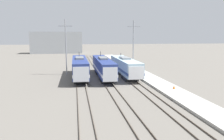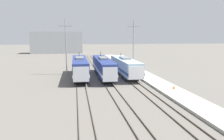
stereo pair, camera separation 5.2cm
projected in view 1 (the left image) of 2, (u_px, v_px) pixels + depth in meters
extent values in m
plane|color=#666059|center=(109.00, 86.00, 38.27)|extent=(400.00, 400.00, 0.00)
cube|color=#4C4238|center=(77.00, 86.00, 37.33)|extent=(0.07, 120.00, 0.15)
cube|color=#4C4238|center=(85.00, 86.00, 37.57)|extent=(0.07, 120.00, 0.15)
cube|color=#4C4238|center=(105.00, 85.00, 38.14)|extent=(0.07, 120.00, 0.15)
cube|color=#4C4238|center=(113.00, 85.00, 38.37)|extent=(0.07, 120.00, 0.15)
cube|color=#4C4238|center=(132.00, 84.00, 38.94)|extent=(0.07, 120.00, 0.15)
cube|color=#4C4238|center=(140.00, 84.00, 39.18)|extent=(0.07, 120.00, 0.15)
cube|color=black|center=(81.00, 80.00, 41.13)|extent=(2.48, 3.90, 0.95)
cube|color=black|center=(79.00, 72.00, 49.76)|extent=(2.48, 3.90, 0.95)
cube|color=navy|center=(80.00, 66.00, 45.14)|extent=(2.92, 17.72, 3.02)
cube|color=silver|center=(80.00, 69.00, 45.24)|extent=(2.96, 17.76, 0.54)
cube|color=silver|center=(81.00, 74.00, 37.32)|extent=(2.69, 1.79, 2.57)
cube|color=black|center=(81.00, 71.00, 36.44)|extent=(2.29, 0.08, 0.72)
cube|color=slate|center=(80.00, 58.00, 44.89)|extent=(1.61, 4.43, 0.35)
cylinder|color=#38383D|center=(79.00, 54.00, 48.62)|extent=(0.12, 0.12, 1.15)
cube|color=black|center=(106.00, 79.00, 41.67)|extent=(2.32, 4.25, 0.95)
cube|color=black|center=(100.00, 71.00, 51.09)|extent=(2.32, 4.25, 0.95)
cube|color=navy|center=(103.00, 66.00, 46.08)|extent=(2.73, 19.32, 2.90)
cube|color=silver|center=(103.00, 68.00, 46.17)|extent=(2.77, 19.36, 0.52)
cube|color=silver|center=(109.00, 73.00, 37.73)|extent=(2.51, 2.29, 2.47)
cube|color=black|center=(110.00, 71.00, 36.60)|extent=(2.14, 0.08, 0.69)
cube|color=slate|center=(103.00, 58.00, 45.84)|extent=(1.50, 4.83, 0.35)
cylinder|color=#38383D|center=(101.00, 54.00, 49.90)|extent=(0.12, 0.12, 1.29)
cube|color=#232326|center=(130.00, 77.00, 43.33)|extent=(2.60, 4.06, 0.95)
cube|color=#232326|center=(120.00, 70.00, 52.32)|extent=(2.60, 4.06, 0.95)
cube|color=#9EBCCC|center=(125.00, 65.00, 47.54)|extent=(3.06, 18.45, 2.78)
cube|color=navy|center=(125.00, 68.00, 47.63)|extent=(3.10, 18.49, 0.50)
cube|color=silver|center=(135.00, 72.00, 39.55)|extent=(2.81, 2.19, 2.36)
cube|color=black|center=(136.00, 70.00, 38.49)|extent=(2.39, 0.08, 0.66)
cube|color=gray|center=(125.00, 58.00, 47.30)|extent=(1.68, 4.61, 0.35)
cylinder|color=#38383D|center=(121.00, 55.00, 51.21)|extent=(0.12, 0.12, 0.95)
cylinder|color=gray|center=(66.00, 47.00, 48.27)|extent=(0.25, 0.25, 12.21)
cube|color=gray|center=(65.00, 26.00, 47.55)|extent=(3.05, 0.16, 0.16)
cylinder|color=gray|center=(133.00, 47.00, 50.82)|extent=(0.25, 0.25, 12.21)
cube|color=gray|center=(134.00, 27.00, 50.11)|extent=(3.05, 0.16, 0.16)
cube|color=#A8A59E|center=(158.00, 83.00, 39.73)|extent=(4.00, 120.00, 0.34)
cone|color=orange|center=(174.00, 87.00, 34.43)|extent=(0.39, 0.39, 0.51)
cube|color=#9EA3A8|center=(57.00, 43.00, 110.98)|extent=(25.18, 9.21, 10.72)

